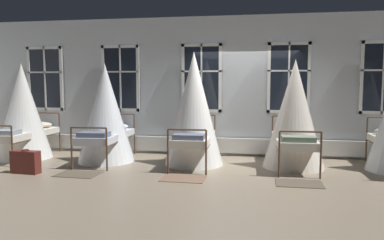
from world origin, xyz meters
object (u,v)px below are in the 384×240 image
at_px(cot_second, 106,114).
at_px(suitcase_dark, 26,162).
at_px(cot_fourth, 294,116).
at_px(cot_first, 23,113).
at_px(cot_third, 194,111).

relative_size(cot_second, suitcase_dark, 3.80).
bearing_deg(suitcase_dark, cot_fourth, 20.48).
xyz_separation_m(cot_first, cot_fourth, (6.13, 0.02, 0.01)).
bearing_deg(cot_fourth, cot_second, 89.68).
bearing_deg(cot_first, cot_fourth, -88.98).
bearing_deg(cot_second, cot_fourth, -90.59).
relative_size(cot_fourth, suitcase_dark, 3.88).
xyz_separation_m(cot_first, cot_second, (2.04, -0.03, -0.01)).
bearing_deg(suitcase_dark, cot_second, 56.59).
xyz_separation_m(cot_second, cot_third, (1.99, -0.00, 0.11)).
bearing_deg(cot_fourth, cot_third, 90.43).
bearing_deg(cot_fourth, cot_first, 89.21).
xyz_separation_m(cot_fourth, suitcase_dark, (-5.17, -1.41, -0.86)).
distance_m(cot_first, cot_third, 4.04).
xyz_separation_m(cot_first, suitcase_dark, (0.95, -1.39, -0.84)).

